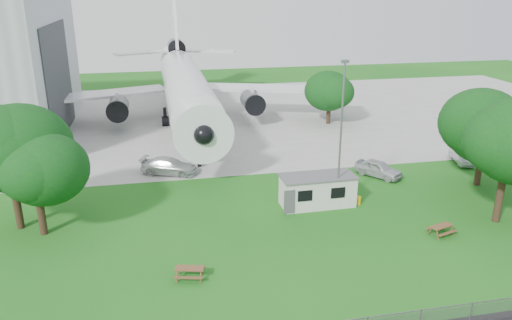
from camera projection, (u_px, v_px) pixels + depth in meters
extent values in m
plane|color=#2A7A21|center=(255.00, 255.00, 34.03)|extent=(160.00, 160.00, 0.00)
cube|color=#B7B7B2|center=(200.00, 118.00, 69.14)|extent=(120.00, 46.00, 0.03)
cube|color=#2D3033|center=(59.00, 80.00, 59.05)|extent=(0.16, 16.00, 12.96)
cylinder|color=white|center=(186.00, 88.00, 63.38)|extent=(5.40, 34.00, 5.40)
cone|color=white|center=(201.00, 127.00, 45.82)|extent=(5.40, 5.50, 5.40)
cone|color=white|center=(176.00, 59.00, 82.52)|extent=(4.86, 9.00, 4.86)
cube|color=white|center=(87.00, 96.00, 64.34)|extent=(21.36, 10.77, 0.36)
cube|color=white|center=(275.00, 88.00, 69.12)|extent=(21.36, 10.77, 0.36)
cube|color=white|center=(175.00, 23.00, 80.63)|extent=(0.46, 9.96, 12.17)
cylinder|color=#515459|center=(118.00, 108.00, 61.98)|extent=(2.50, 4.20, 2.50)
cylinder|color=#515459|center=(252.00, 102.00, 65.23)|extent=(2.50, 4.20, 2.50)
cylinder|color=#515459|center=(176.00, 47.00, 80.93)|extent=(2.60, 4.50, 2.60)
cylinder|color=black|center=(199.00, 155.00, 50.34)|extent=(0.36, 0.36, 2.40)
cylinder|color=black|center=(165.00, 117.00, 65.06)|extent=(0.44, 0.44, 2.40)
cylinder|color=black|center=(208.00, 114.00, 66.13)|extent=(0.44, 0.44, 2.40)
cube|color=silver|center=(317.00, 191.00, 41.38)|extent=(6.05, 2.62, 2.50)
cube|color=#59595B|center=(318.00, 176.00, 40.94)|extent=(6.25, 2.83, 0.12)
cylinder|color=gold|center=(358.00, 200.00, 41.77)|extent=(0.50, 0.50, 0.70)
cylinder|color=slate|center=(341.00, 138.00, 39.34)|extent=(0.16, 0.16, 12.00)
cylinder|color=#382619|center=(17.00, 206.00, 37.27)|extent=(0.56, 0.56, 3.54)
sphere|color=#115211|center=(8.00, 151.00, 35.83)|extent=(7.78, 7.78, 7.78)
cylinder|color=#382619|center=(42.00, 217.00, 36.46)|extent=(0.56, 0.56, 2.81)
sphere|color=#115211|center=(35.00, 173.00, 35.32)|extent=(6.09, 6.09, 6.09)
cylinder|color=#382619|center=(499.00, 199.00, 38.30)|extent=(0.56, 0.56, 3.72)
sphere|color=#115211|center=(509.00, 143.00, 36.79)|extent=(8.02, 8.02, 8.02)
cylinder|color=#382619|center=(479.00, 169.00, 45.52)|extent=(0.56, 0.56, 3.06)
sphere|color=#115211|center=(485.00, 130.00, 44.28)|extent=(7.47, 7.47, 7.47)
cylinder|color=#382619|center=(328.00, 114.00, 65.88)|extent=(0.56, 0.56, 2.70)
sphere|color=#115211|center=(330.00, 89.00, 64.79)|extent=(6.43, 6.43, 6.43)
imported|color=#B4B7BC|center=(378.00, 169.00, 47.75)|extent=(4.20, 4.82, 1.57)
imported|color=#B4B7BC|center=(462.00, 156.00, 51.51)|extent=(2.57, 4.53, 1.41)
imported|color=silver|center=(169.00, 166.00, 48.39)|extent=(5.89, 4.03, 1.58)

